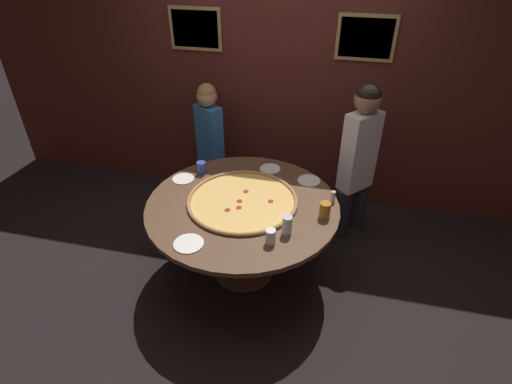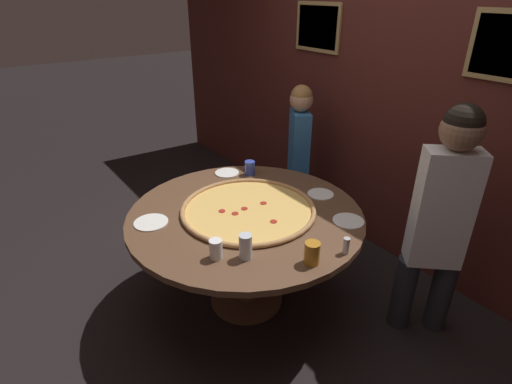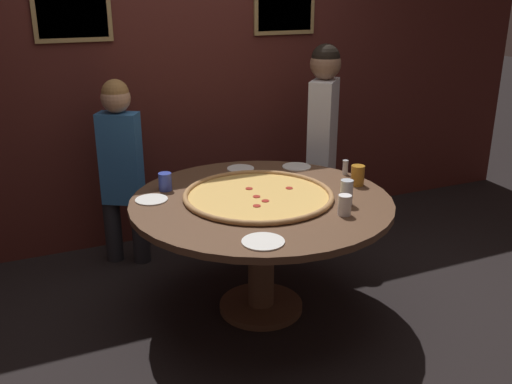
{
  "view_description": "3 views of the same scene",
  "coord_description": "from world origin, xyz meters",
  "views": [
    {
      "loc": [
        0.69,
        -2.49,
        2.59
      ],
      "look_at": [
        0.11,
        -0.0,
        0.87
      ],
      "focal_mm": 28.0,
      "sensor_mm": 36.0,
      "label": 1
    },
    {
      "loc": [
        1.87,
        -1.28,
        2.05
      ],
      "look_at": [
        0.09,
        0.02,
        0.92
      ],
      "focal_mm": 28.0,
      "sensor_mm": 36.0,
      "label": 2
    },
    {
      "loc": [
        -1.3,
        -2.84,
        1.92
      ],
      "look_at": [
        -0.07,
        -0.07,
        0.81
      ],
      "focal_mm": 40.0,
      "sensor_mm": 36.0,
      "label": 3
    }
  ],
  "objects": [
    {
      "name": "diner_side_left",
      "position": [
        0.87,
        0.8,
        0.86
      ],
      "size": [
        0.36,
        0.37,
        1.52
      ],
      "rotation": [
        0.0,
        0.0,
        -2.31
      ],
      "color": "#232328",
      "rests_on": "ground_plane"
    },
    {
      "name": "drink_cup_centre_back",
      "position": [
        -0.47,
        0.37,
        0.79
      ],
      "size": [
        0.08,
        0.08,
        0.11
      ],
      "primitive_type": "cylinder",
      "color": "#384CB7",
      "rests_on": "dining_table"
    },
    {
      "name": "dining_table",
      "position": [
        0.0,
        0.0,
        0.61
      ],
      "size": [
        1.54,
        1.54,
        0.74
      ],
      "color": "brown",
      "rests_on": "ground_plane"
    },
    {
      "name": "back_wall",
      "position": [
        0.0,
        1.37,
        1.3
      ],
      "size": [
        6.4,
        0.08,
        2.6
      ],
      "color": "#4C1E19",
      "rests_on": "ground_plane"
    },
    {
      "name": "drink_cup_near_right",
      "position": [
        0.4,
        -0.28,
        0.81
      ],
      "size": [
        0.07,
        0.07,
        0.15
      ],
      "primitive_type": "cylinder",
      "color": "silver",
      "rests_on": "dining_table"
    },
    {
      "name": "giant_pizza",
      "position": [
        -0.01,
        0.03,
        0.75
      ],
      "size": [
        0.89,
        0.89,
        0.03
      ],
      "color": "#EAB75B",
      "rests_on": "dining_table"
    },
    {
      "name": "drink_cup_far_left",
      "position": [
        0.31,
        -0.41,
        0.8
      ],
      "size": [
        0.07,
        0.07,
        0.11
      ],
      "primitive_type": "cylinder",
      "color": "white",
      "rests_on": "dining_table"
    },
    {
      "name": "condiment_shaker",
      "position": [
        0.7,
        0.19,
        0.79
      ],
      "size": [
        0.04,
        0.04,
        0.1
      ],
      "color": "silver",
      "rests_on": "dining_table"
    },
    {
      "name": "white_plate_left_side",
      "position": [
        0.47,
        0.46,
        0.74
      ],
      "size": [
        0.2,
        0.2,
        0.01
      ],
      "primitive_type": "cylinder",
      "color": "white",
      "rests_on": "dining_table"
    },
    {
      "name": "ground_plane",
      "position": [
        0.0,
        0.0,
        0.0
      ],
      "size": [
        24.0,
        24.0,
        0.0
      ],
      "primitive_type": "plane",
      "color": "black"
    },
    {
      "name": "white_plate_beside_cup",
      "position": [
        0.11,
        0.58,
        0.74
      ],
      "size": [
        0.18,
        0.18,
        0.01
      ],
      "primitive_type": "cylinder",
      "color": "white",
      "rests_on": "dining_table"
    },
    {
      "name": "diner_far_right",
      "position": [
        -0.62,
        1.01,
        0.76
      ],
      "size": [
        0.35,
        0.28,
        1.33
      ],
      "rotation": [
        0.0,
        0.0,
        2.6
      ],
      "color": "#232328",
      "rests_on": "ground_plane"
    },
    {
      "name": "drink_cup_front_edge",
      "position": [
        0.65,
        -0.02,
        0.8
      ],
      "size": [
        0.08,
        0.08,
        0.13
      ],
      "primitive_type": "cylinder",
      "color": "#BC7A23",
      "rests_on": "dining_table"
    },
    {
      "name": "white_plate_far_back",
      "position": [
        -0.6,
        0.24,
        0.74
      ],
      "size": [
        0.19,
        0.19,
        0.01
      ],
      "primitive_type": "cylinder",
      "color": "white",
      "rests_on": "dining_table"
    },
    {
      "name": "white_plate_near_front",
      "position": [
        -0.24,
        -0.55,
        0.74
      ],
      "size": [
        0.21,
        0.21,
        0.01
      ],
      "primitive_type": "cylinder",
      "color": "white",
      "rests_on": "dining_table"
    }
  ]
}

